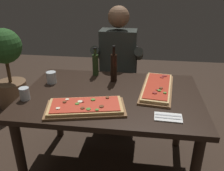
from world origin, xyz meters
name	(u,v)px	position (x,y,z in m)	size (l,w,h in m)	color
ground_plane	(111,166)	(0.00, 0.00, 0.00)	(6.40, 6.40, 0.00)	#38281E
dining_table	(111,104)	(0.00, 0.00, 0.64)	(1.40, 0.96, 0.74)	black
pizza_rectangular_front	(85,107)	(-0.14, -0.27, 0.76)	(0.59, 0.38, 0.05)	brown
pizza_rectangular_left	(157,88)	(0.36, 0.12, 0.76)	(0.31, 0.63, 0.05)	brown
wine_bottle_dark	(114,67)	(-0.01, 0.26, 0.87)	(0.06, 0.06, 0.32)	black
oil_bottle_amber	(95,64)	(-0.20, 0.38, 0.85)	(0.06, 0.06, 0.26)	#233819
tumbler_near_camera	(51,77)	(-0.54, 0.15, 0.79)	(0.08, 0.08, 0.10)	silver
tumbler_far_side	(25,94)	(-0.63, -0.18, 0.79)	(0.07, 0.07, 0.09)	silver
napkin_cutlery_set	(168,117)	(0.42, -0.30, 0.74)	(0.18, 0.12, 0.01)	white
diner_chair	(119,81)	(-0.03, 0.86, 0.49)	(0.44, 0.44, 0.87)	black
seated_diner	(118,63)	(-0.03, 0.74, 0.74)	(0.53, 0.41, 1.33)	#23232D
potted_plant_corner	(7,65)	(-1.48, 1.00, 0.57)	(0.44, 0.44, 1.03)	#846042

